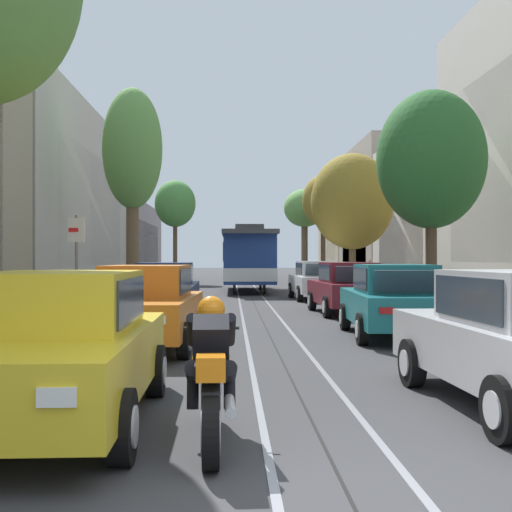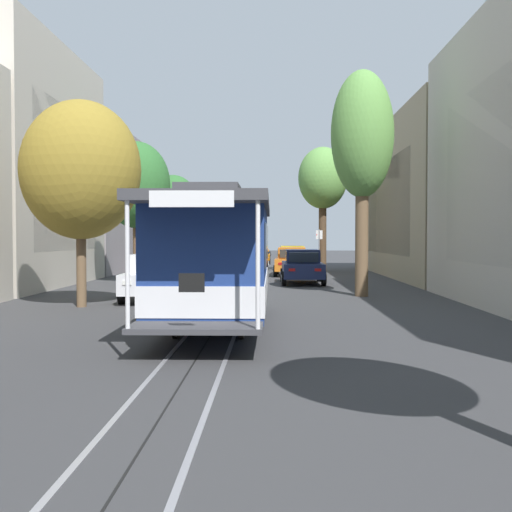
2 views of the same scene
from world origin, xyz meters
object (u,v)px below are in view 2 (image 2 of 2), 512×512
Objects in this scene: parked_car_silver_near_right at (212,258)px; cable_car_trolley at (217,258)px; street_tree_kerb_left_near at (323,179)px; parked_car_white_fourth_right at (156,277)px; street_tree_kerb_right_second at (136,185)px; street_sign_post at (319,247)px; parked_car_orange_second_left at (292,261)px; parked_car_navy_mid_left at (302,266)px; motorcycle_with_rider at (267,260)px; parked_car_maroon_mid_right at (181,267)px; parked_car_yellow_near_left at (292,258)px; street_tree_kerb_right_near at (173,199)px; street_tree_kerb_left_second at (362,138)px; street_tree_kerb_right_mid at (81,170)px; parked_car_teal_second_right at (197,262)px.

cable_car_trolley reaches higher than parked_car_silver_near_right.
street_tree_kerb_left_near is (-6.95, 1.92, 4.86)m from parked_car_silver_near_right.
parked_car_white_fourth_right is 0.67× the size of street_tree_kerb_right_second.
street_sign_post reaches higher than parked_car_silver_near_right.
parked_car_orange_second_left is 1.00× the size of parked_car_white_fourth_right.
parked_car_navy_mid_left reaches higher than motorcycle_with_rider.
parked_car_navy_mid_left is 0.99× the size of parked_car_maroon_mid_right.
parked_car_yellow_near_left is 0.72× the size of street_tree_kerb_right_near.
street_tree_kerb_left_second is 3.18× the size of street_sign_post.
street_sign_post reaches higher than parked_car_orange_second_left.
parked_car_maroon_mid_right is 14.22m from motorcycle_with_rider.
street_tree_kerb_left_second is 4.14× the size of motorcycle_with_rider.
parked_car_orange_second_left is at bearing -80.18° from street_tree_kerb_left_second.
parked_car_navy_mid_left is 12.79m from motorcycle_with_rider.
street_tree_kerb_right_near reaches higher than parked_car_silver_near_right.
parked_car_orange_second_left is 8.93m from parked_car_maroon_mid_right.
street_tree_kerb_left_near reaches higher than parked_car_silver_near_right.
street_tree_kerb_left_near reaches higher than parked_car_orange_second_left.
street_tree_kerb_right_mid is (-0.42, 10.03, -0.34)m from street_tree_kerb_right_second.
street_tree_kerb_left_near reaches higher than street_tree_kerb_right_mid.
street_tree_kerb_right_mid is (7.20, 21.84, 3.42)m from parked_car_yellow_near_left.
street_tree_kerb_right_near is (7.51, 1.45, 3.75)m from parked_car_yellow_near_left.
parked_car_navy_mid_left is (-0.10, 11.86, 0.00)m from parked_car_yellow_near_left.
motorcycle_with_rider is (-3.75, -13.71, -0.15)m from parked_car_maroon_mid_right.
street_tree_kerb_left_second is at bearing 144.98° from parked_car_maroon_mid_right.
cable_car_trolley is at bearing 84.13° from parked_car_yellow_near_left.
parked_car_yellow_near_left is 23.25m from street_tree_kerb_right_mid.
parked_car_maroon_mid_right is 9.74m from street_tree_kerb_right_mid.
cable_car_trolley is at bearing 112.96° from parked_car_white_fourth_right.
street_sign_post is at bearing -118.67° from street_tree_kerb_right_mid.
motorcycle_with_rider is (3.59, -18.86, -5.12)m from street_tree_kerb_left_second.
cable_car_trolley is (-2.50, 25.40, 0.86)m from parked_car_silver_near_right.
parked_car_white_fourth_right is (-0.03, 12.48, 0.00)m from parked_car_teal_second_right.
cable_car_trolley is at bearing 101.26° from street_tree_kerb_right_near.
street_sign_post is at bearing -135.25° from parked_car_maroon_mid_right.
street_tree_kerb_right_second is at bearing 89.40° from street_tree_kerb_right_near.
parked_car_orange_second_left is at bearing 133.78° from parked_car_silver_near_right.
cable_car_trolley is (4.63, 7.79, -4.10)m from street_tree_kerb_left_second.
parked_car_silver_near_right is 6.68m from parked_car_teal_second_right.
parked_car_silver_near_right is at bearing -67.96° from street_tree_kerb_left_second.
motorcycle_with_rider is (-5.58, -22.65, -3.57)m from street_tree_kerb_right_mid.
street_sign_post is (-1.19, -5.57, 0.81)m from parked_car_navy_mid_left.
street_tree_kerb_right_second is at bearing -0.35° from parked_car_navy_mid_left.
parked_car_white_fourth_right is 18.66m from street_tree_kerb_right_near.
parked_car_yellow_near_left is at bearing -175.11° from parked_car_silver_near_right.
street_tree_kerb_left_second is (-2.15, 12.41, 4.97)m from parked_car_orange_second_left.
parked_car_white_fourth_right is 19.26m from street_tree_kerb_left_near.
street_sign_post is (-8.50, -15.55, -2.61)m from street_tree_kerb_right_mid.
parked_car_teal_second_right is 0.73× the size of street_tree_kerb_right_near.
street_tree_kerb_right_mid reaches higher than parked_car_yellow_near_left.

